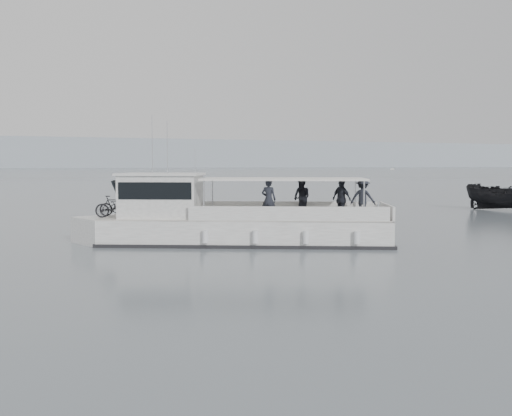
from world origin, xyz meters
name	(u,v)px	position (x,y,z in m)	size (l,w,h in m)	color
ground	(243,238)	(0.00, 0.00, 0.00)	(1400.00, 1400.00, 0.00)	slate
headland	(41,153)	(0.00, 560.00, 14.00)	(1400.00, 90.00, 28.00)	#939EA8
tour_boat	(218,221)	(-1.75, -1.42, 1.01)	(14.06, 8.60, 6.13)	white
dark_motorboat	(504,196)	(24.52, 7.88, 1.12)	(2.18, 5.80, 2.24)	black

